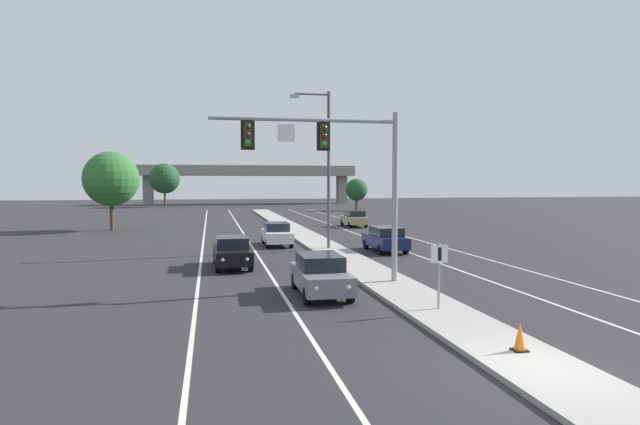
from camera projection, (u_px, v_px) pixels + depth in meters
ground_plane at (543, 374)px, 12.41m from camera, size 260.00×260.00×0.00m
median_island at (348, 260)px, 30.02m from camera, size 2.40×110.00×0.15m
lane_stripe_oncoming_center at (253, 248)px, 35.95m from camera, size 0.14×100.00×0.01m
lane_stripe_receding_center at (388, 245)px, 37.81m from camera, size 0.14×100.00×0.01m
edge_stripe_left at (202, 249)px, 35.29m from camera, size 0.14×100.00×0.01m
edge_stripe_right at (432, 244)px, 38.46m from camera, size 0.14×100.00×0.01m
overhead_signal_mast at (337, 159)px, 22.53m from camera, size 7.91×0.44×7.20m
median_sign_post at (439, 266)px, 18.13m from camera, size 0.60×0.10×2.20m
street_lamp_median at (325, 160)px, 34.61m from camera, size 2.58×0.28×10.00m
car_oncoming_grey at (321, 274)px, 21.05m from camera, size 1.86×4.49×1.58m
car_oncoming_black at (232, 252)px, 27.90m from camera, size 1.91×4.50×1.58m
car_oncoming_white at (277, 234)px, 37.54m from camera, size 1.86×4.49×1.58m
car_receding_navy at (385, 239)px, 34.21m from camera, size 1.87×4.49×1.58m
car_receding_tan at (354, 218)px, 53.34m from camera, size 1.85×4.48×1.58m
traffic_cone_median_nose at (520, 337)px, 13.62m from camera, size 0.36×0.36×0.74m
overpass_bridge at (248, 175)px, 107.85m from camera, size 42.40×6.40×7.65m
tree_far_left_c at (111, 179)px, 48.89m from camera, size 4.95×4.95×7.16m
tree_far_right_a at (356, 190)px, 83.15m from camera, size 3.40×3.40×4.91m
tree_far_left_b at (164, 179)px, 94.73m from camera, size 5.28×5.28×7.64m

